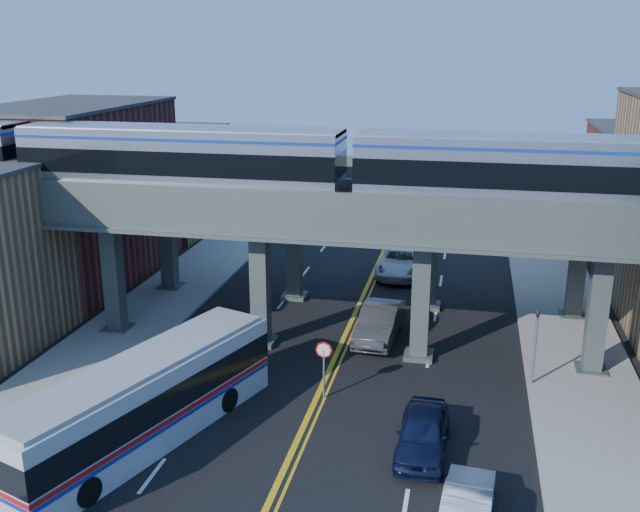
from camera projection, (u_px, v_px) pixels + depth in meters
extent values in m
plane|color=black|center=(301.00, 432.00, 28.21)|extent=(120.00, 120.00, 0.00)
cube|color=gray|center=(143.00, 317.00, 39.85)|extent=(5.00, 70.00, 0.16)
cube|color=gray|center=(574.00, 352.00, 35.26)|extent=(5.00, 70.00, 0.16)
cube|color=maroon|center=(77.00, 195.00, 45.31)|extent=(8.00, 14.00, 11.00)
cube|color=#A28253|center=(163.00, 181.00, 57.91)|extent=(8.00, 10.00, 8.00)
cube|color=#404A48|center=(113.00, 278.00, 37.24)|extent=(0.85, 0.85, 6.00)
cube|color=#404A48|center=(260.00, 288.00, 35.64)|extent=(0.85, 0.85, 6.00)
cube|color=#404A48|center=(421.00, 300.00, 34.04)|extent=(0.85, 0.85, 6.00)
cube|color=#404A48|center=(597.00, 312.00, 32.44)|extent=(0.85, 0.85, 6.00)
cube|color=#48524B|center=(339.00, 220.00, 33.77)|extent=(52.00, 3.60, 1.40)
cube|color=#404A48|center=(168.00, 242.00, 43.79)|extent=(0.85, 0.85, 6.00)
cube|color=#404A48|center=(294.00, 250.00, 42.20)|extent=(0.85, 0.85, 6.00)
cube|color=#404A48|center=(430.00, 258.00, 40.60)|extent=(0.85, 0.85, 6.00)
cube|color=#404A48|center=(577.00, 267.00, 39.00)|extent=(0.85, 0.85, 6.00)
cube|color=#48524B|center=(362.00, 191.00, 40.33)|extent=(52.00, 3.60, 1.40)
cube|color=black|center=(90.00, 192.00, 36.11)|extent=(2.28, 2.28, 0.26)
cube|color=black|center=(282.00, 201.00, 34.09)|extent=(2.28, 2.28, 0.26)
cube|color=#A6A9B0|center=(181.00, 160.00, 34.58)|extent=(15.77, 3.01, 3.32)
cube|color=black|center=(181.00, 157.00, 34.54)|extent=(15.79, 3.07, 1.14)
cube|color=black|center=(418.00, 207.00, 32.80)|extent=(2.28, 2.28, 0.26)
cube|color=#A6A9B0|center=(535.00, 173.00, 31.27)|extent=(15.77, 3.01, 3.32)
cube|color=black|center=(536.00, 169.00, 31.23)|extent=(15.79, 3.07, 1.14)
cylinder|color=slate|center=(324.00, 373.00, 30.63)|extent=(0.09, 0.09, 2.30)
cylinder|color=red|center=(324.00, 350.00, 30.31)|extent=(0.76, 0.04, 0.76)
cylinder|color=slate|center=(534.00, 353.00, 31.53)|extent=(0.12, 0.12, 3.20)
imported|color=black|center=(538.00, 310.00, 30.94)|extent=(0.15, 0.18, 0.90)
cube|color=silver|center=(144.00, 403.00, 27.18)|extent=(6.65, 12.58, 3.20)
cube|color=black|center=(143.00, 393.00, 27.06)|extent=(6.72, 12.64, 1.08)
cube|color=#B21419|center=(145.00, 410.00, 27.27)|extent=(6.71, 12.64, 0.19)
cylinder|color=black|center=(62.00, 480.00, 24.25)|extent=(2.97, 1.90, 1.03)
cylinder|color=black|center=(205.00, 392.00, 30.33)|extent=(2.97, 1.90, 1.03)
imported|color=black|center=(423.00, 433.00, 26.64)|extent=(1.95, 4.67, 1.58)
imported|color=#353437|center=(379.00, 322.00, 36.88)|extent=(2.19, 5.47, 1.77)
imported|color=silver|center=(401.00, 262.00, 47.24)|extent=(2.99, 6.17, 1.69)
imported|color=#B5B5BA|center=(408.00, 256.00, 48.87)|extent=(2.09, 5.00, 1.44)
imported|color=#B1B2B6|center=(468.00, 505.00, 22.63)|extent=(1.86, 4.47, 1.44)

